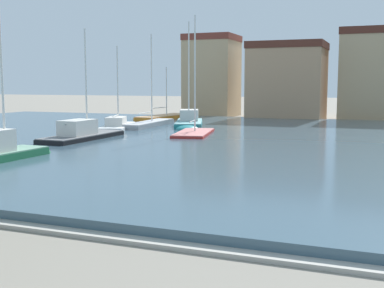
% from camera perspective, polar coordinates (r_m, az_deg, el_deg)
% --- Properties ---
extents(harbor_water, '(81.08, 43.91, 0.40)m').
position_cam_1_polar(harbor_water, '(34.52, 11.21, 0.06)').
color(harbor_water, '#3D5666').
rests_on(harbor_water, ground).
extents(quay_edge_coping, '(81.08, 0.50, 0.12)m').
position_cam_1_polar(quay_edge_coping, '(13.66, -5.75, -11.03)').
color(quay_edge_coping, '#ADA89E').
rests_on(quay_edge_coping, ground).
extents(sailboat_red, '(3.64, 7.62, 9.35)m').
position_cam_1_polar(sailboat_red, '(38.60, 0.37, 1.14)').
color(sailboat_red, red).
rests_on(sailboat_red, ground).
extents(sailboat_green, '(2.02, 6.28, 8.81)m').
position_cam_1_polar(sailboat_green, '(27.39, -20.62, -1.08)').
color(sailboat_green, '#236B42').
rests_on(sailboat_green, ground).
extents(sailboat_teal, '(4.85, 8.51, 9.66)m').
position_cam_1_polar(sailboat_teal, '(44.94, -0.36, 2.31)').
color(sailboat_teal, teal).
rests_on(sailboat_teal, ground).
extents(sailboat_white, '(4.73, 8.73, 7.50)m').
position_cam_1_polar(sailboat_white, '(44.40, -8.42, 1.99)').
color(sailboat_white, white).
rests_on(sailboat_white, ground).
extents(sailboat_black, '(2.35, 8.72, 8.02)m').
position_cam_1_polar(sailboat_black, '(35.93, -11.95, 0.91)').
color(sailboat_black, black).
rests_on(sailboat_black, ground).
extents(sailboat_orange, '(3.23, 9.72, 5.99)m').
position_cam_1_polar(sailboat_orange, '(55.09, -2.80, 2.95)').
color(sailboat_orange, orange).
rests_on(sailboat_orange, ground).
extents(sailboat_grey, '(2.10, 9.83, 8.68)m').
position_cam_1_polar(sailboat_grey, '(46.31, -4.49, 2.20)').
color(sailboat_grey, '#939399').
rests_on(sailboat_grey, ground).
extents(townhouse_wide_warehouse, '(6.28, 6.31, 10.42)m').
position_cam_1_polar(townhouse_wide_warehouse, '(65.25, 2.31, 7.80)').
color(townhouse_wide_warehouse, tan).
rests_on(townhouse_wide_warehouse, ground).
extents(townhouse_end_terrace, '(8.46, 7.25, 8.90)m').
position_cam_1_polar(townhouse_end_terrace, '(58.86, 10.85, 7.04)').
color(townhouse_end_terrace, tan).
rests_on(townhouse_end_terrace, ground).
extents(townhouse_tall_gabled, '(7.28, 6.48, 10.32)m').
position_cam_1_polar(townhouse_tall_gabled, '(60.01, 20.04, 7.42)').
color(townhouse_tall_gabled, tan).
rests_on(townhouse_tall_gabled, ground).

